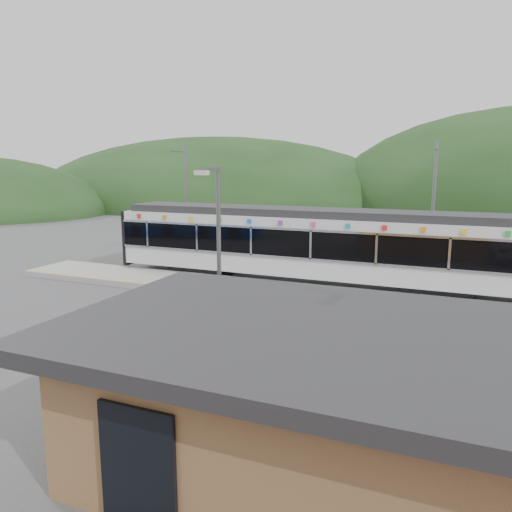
% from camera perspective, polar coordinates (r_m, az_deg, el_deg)
% --- Properties ---
extents(ground, '(120.00, 120.00, 0.00)m').
position_cam_1_polar(ground, '(20.25, -3.05, -6.48)').
color(ground, '#4C4C4F').
rests_on(ground, ground).
extents(hills, '(146.00, 149.00, 26.00)m').
position_cam_1_polar(hills, '(23.56, 16.54, -4.48)').
color(hills, '#1E3D19').
rests_on(hills, ground).
extents(platform, '(26.00, 3.20, 0.30)m').
position_cam_1_polar(platform, '(23.11, 0.53, -3.94)').
color(platform, '#9E9E99').
rests_on(platform, ground).
extents(yellow_line, '(26.00, 0.10, 0.01)m').
position_cam_1_polar(yellow_line, '(21.92, -0.77, -4.33)').
color(yellow_line, yellow).
rests_on(yellow_line, platform).
extents(train, '(20.44, 3.01, 3.74)m').
position_cam_1_polar(train, '(24.73, 6.18, 1.48)').
color(train, black).
rests_on(train, ground).
extents(catenary_mast_west, '(0.18, 1.80, 7.00)m').
position_cam_1_polar(catenary_mast_west, '(30.33, -7.99, 6.11)').
color(catenary_mast_west, slate).
rests_on(catenary_mast_west, ground).
extents(catenary_mast_east, '(0.18, 1.80, 7.00)m').
position_cam_1_polar(catenary_mast_east, '(26.11, 19.56, 4.92)').
color(catenary_mast_east, slate).
rests_on(catenary_mast_east, ground).
extents(station_shelter, '(9.20, 6.20, 3.00)m').
position_cam_1_polar(station_shelter, '(9.79, 5.80, -15.94)').
color(station_shelter, olive).
rests_on(station_shelter, ground).
extents(lamp_post, '(0.35, 1.03, 5.86)m').
position_cam_1_polar(lamp_post, '(13.73, -4.49, 0.38)').
color(lamp_post, slate).
rests_on(lamp_post, ground).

